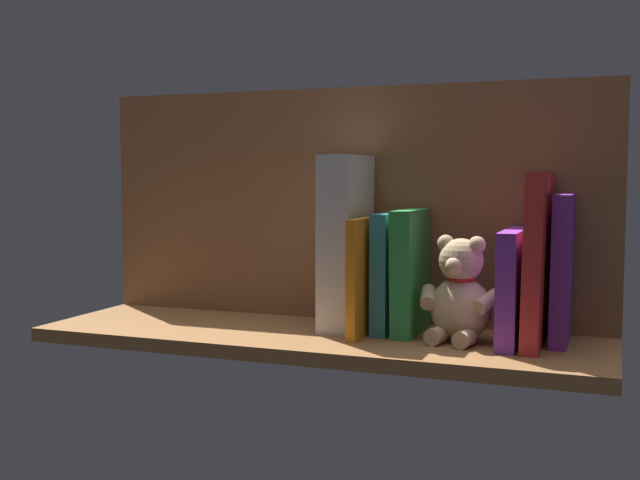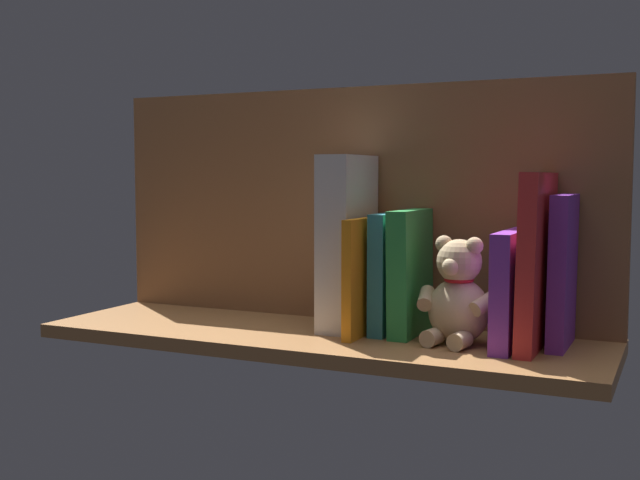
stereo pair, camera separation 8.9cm
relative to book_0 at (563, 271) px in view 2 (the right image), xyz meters
The scene contains 10 objects.
ground_plane 38.96cm from the book_0, ahead, with size 90.57×28.75×2.20cm, color #9E6B3D.
shelf_back_panel 38.46cm from the book_0, 11.39° to the right, with size 90.57×1.50×39.92cm, color brown.
book_0 is the anchor object (origin of this frame).
book_1 4.50cm from the book_0, 37.75° to the left, with size 2.56×17.64×25.40cm, color red.
book_2 7.71cm from the book_0, 20.17° to the left, with size 2.83×17.48×16.96cm, color purple.
teddy_bear 15.47cm from the book_0, 15.86° to the left, with size 12.82×11.31×16.02cm.
book_3 23.00cm from the book_0, ahead, with size 3.19×13.61×19.60cm, color green.
book_4 26.67cm from the book_0, ahead, with size 2.56×12.89×19.02cm, color teal.
book_5 29.62cm from the book_0, ahead, with size 1.55×17.34×18.37cm, color orange.
dictionary_thick_white 33.85cm from the book_0, ahead, with size 5.39×13.67×28.20cm, color silver.
Camera 2 is at (-52.67, 112.49, 24.89)cm, focal length 44.06 mm.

